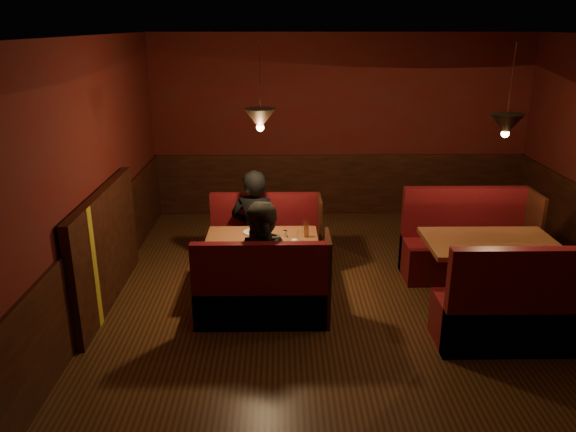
{
  "coord_description": "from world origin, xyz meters",
  "views": [
    {
      "loc": [
        -0.97,
        -5.43,
        3.02
      ],
      "look_at": [
        -0.88,
        0.58,
        0.95
      ],
      "focal_mm": 35.0,
      "sensor_mm": 36.0,
      "label": 1
    }
  ],
  "objects_px": {
    "second_bench_near": "(521,315)",
    "diner_a": "(255,208)",
    "main_bench_near": "(263,297)",
    "diner_b": "(266,246)",
    "main_table": "(263,250)",
    "main_bench_far": "(266,245)",
    "second_bench_far": "(466,249)",
    "second_table": "(489,258)"
  },
  "relations": [
    {
      "from": "main_bench_far",
      "to": "second_table",
      "type": "distance_m",
      "value": 2.73
    },
    {
      "from": "second_bench_near",
      "to": "diner_b",
      "type": "bearing_deg",
      "value": 165.15
    },
    {
      "from": "main_table",
      "to": "main_bench_far",
      "type": "bearing_deg",
      "value": 88.9
    },
    {
      "from": "second_bench_near",
      "to": "diner_a",
      "type": "bearing_deg",
      "value": 144.86
    },
    {
      "from": "second_bench_near",
      "to": "diner_a",
      "type": "xyz_separation_m",
      "value": [
        -2.64,
        1.86,
        0.49
      ]
    },
    {
      "from": "main_bench_far",
      "to": "second_bench_near",
      "type": "height_order",
      "value": "second_bench_near"
    },
    {
      "from": "diner_a",
      "to": "main_bench_near",
      "type": "bearing_deg",
      "value": 108.1
    },
    {
      "from": "main_table",
      "to": "main_bench_near",
      "type": "relative_size",
      "value": 0.91
    },
    {
      "from": "main_bench_near",
      "to": "diner_b",
      "type": "xyz_separation_m",
      "value": [
        0.04,
        0.15,
        0.51
      ]
    },
    {
      "from": "second_bench_far",
      "to": "diner_b",
      "type": "xyz_separation_m",
      "value": [
        -2.47,
        -1.02,
        0.47
      ]
    },
    {
      "from": "main_table",
      "to": "second_bench_far",
      "type": "height_order",
      "value": "second_bench_far"
    },
    {
      "from": "main_table",
      "to": "main_bench_far",
      "type": "relative_size",
      "value": 0.91
    },
    {
      "from": "second_table",
      "to": "diner_b",
      "type": "distance_m",
      "value": 2.45
    },
    {
      "from": "second_bench_far",
      "to": "main_bench_near",
      "type": "bearing_deg",
      "value": -154.94
    },
    {
      "from": "main_table",
      "to": "second_bench_far",
      "type": "distance_m",
      "value": 2.56
    },
    {
      "from": "second_bench_far",
      "to": "second_bench_near",
      "type": "bearing_deg",
      "value": -90.0
    },
    {
      "from": "main_table",
      "to": "diner_a",
      "type": "bearing_deg",
      "value": 101.06
    },
    {
      "from": "main_bench_far",
      "to": "second_bench_far",
      "type": "bearing_deg",
      "value": -6.56
    },
    {
      "from": "main_bench_far",
      "to": "second_table",
      "type": "bearing_deg",
      "value": -24.53
    },
    {
      "from": "main_bench_near",
      "to": "diner_a",
      "type": "distance_m",
      "value": 1.46
    },
    {
      "from": "second_table",
      "to": "diner_a",
      "type": "relative_size",
      "value": 0.83
    },
    {
      "from": "main_table",
      "to": "second_bench_near",
      "type": "bearing_deg",
      "value": -26.19
    },
    {
      "from": "main_table",
      "to": "second_bench_near",
      "type": "relative_size",
      "value": 0.83
    },
    {
      "from": "main_bench_far",
      "to": "second_bench_far",
      "type": "distance_m",
      "value": 2.52
    },
    {
      "from": "main_bench_far",
      "to": "second_bench_near",
      "type": "bearing_deg",
      "value": -38.16
    },
    {
      "from": "diner_a",
      "to": "diner_b",
      "type": "relative_size",
      "value": 1.03
    },
    {
      "from": "second_bench_near",
      "to": "main_bench_far",
      "type": "bearing_deg",
      "value": 141.84
    },
    {
      "from": "main_table",
      "to": "second_table",
      "type": "distance_m",
      "value": 2.52
    },
    {
      "from": "main_bench_near",
      "to": "diner_a",
      "type": "height_order",
      "value": "diner_a"
    },
    {
      "from": "main_bench_far",
      "to": "second_table",
      "type": "xyz_separation_m",
      "value": [
        2.47,
        -1.13,
        0.28
      ]
    },
    {
      "from": "second_bench_near",
      "to": "diner_b",
      "type": "xyz_separation_m",
      "value": [
        -2.47,
        0.65,
        0.47
      ]
    },
    {
      "from": "second_bench_near",
      "to": "diner_b",
      "type": "height_order",
      "value": "diner_b"
    },
    {
      "from": "second_table",
      "to": "diner_a",
      "type": "bearing_deg",
      "value": 158.67
    },
    {
      "from": "main_bench_far",
      "to": "diner_a",
      "type": "xyz_separation_m",
      "value": [
        -0.14,
        -0.11,
        0.53
      ]
    },
    {
      "from": "main_table",
      "to": "second_bench_far",
      "type": "relative_size",
      "value": 0.83
    },
    {
      "from": "second_table",
      "to": "diner_a",
      "type": "xyz_separation_m",
      "value": [
        -2.6,
        1.02,
        0.25
      ]
    },
    {
      "from": "main_bench_far",
      "to": "main_bench_near",
      "type": "relative_size",
      "value": 1.0
    },
    {
      "from": "main_table",
      "to": "second_table",
      "type": "bearing_deg",
      "value": -9.11
    },
    {
      "from": "second_bench_far",
      "to": "diner_b",
      "type": "distance_m",
      "value": 2.71
    },
    {
      "from": "main_table",
      "to": "second_bench_near",
      "type": "xyz_separation_m",
      "value": [
        2.52,
        -1.24,
        -0.18
      ]
    },
    {
      "from": "main_bench_near",
      "to": "second_table",
      "type": "xyz_separation_m",
      "value": [
        2.47,
        0.33,
        0.28
      ]
    },
    {
      "from": "second_bench_far",
      "to": "second_bench_near",
      "type": "height_order",
      "value": "same"
    }
  ]
}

